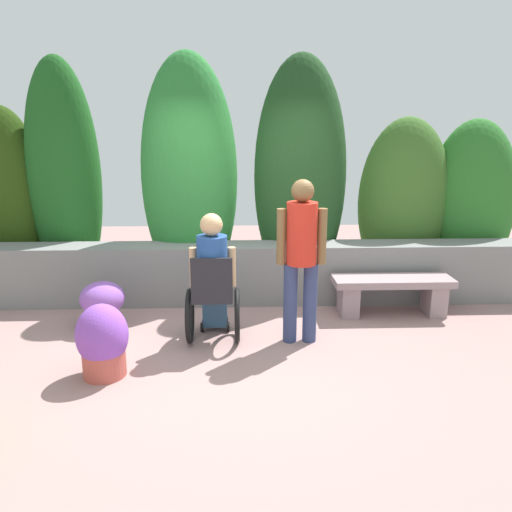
% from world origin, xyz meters
% --- Properties ---
extents(ground_plane, '(12.64, 12.64, 0.00)m').
position_xyz_m(ground_plane, '(0.00, 0.00, 0.00)').
color(ground_plane, gray).
extents(stone_retaining_wall, '(7.12, 0.46, 0.73)m').
position_xyz_m(stone_retaining_wall, '(0.00, 1.42, 0.37)').
color(stone_retaining_wall, slate).
rests_on(stone_retaining_wall, ground).
extents(hedge_backdrop, '(7.31, 1.13, 3.03)m').
position_xyz_m(hedge_backdrop, '(0.23, 2.01, 1.34)').
color(hedge_backdrop, '#26400F').
rests_on(hedge_backdrop, ground).
extents(stone_bench, '(1.37, 0.41, 0.45)m').
position_xyz_m(stone_bench, '(1.75, 0.91, 0.29)').
color(stone_bench, gray).
rests_on(stone_bench, ground).
extents(person_in_wheelchair, '(0.53, 0.66, 1.33)m').
position_xyz_m(person_in_wheelchair, '(-0.29, 0.25, 0.62)').
color(person_in_wheelchair, black).
rests_on(person_in_wheelchair, ground).
extents(person_standing_companion, '(0.49, 0.30, 1.65)m').
position_xyz_m(person_standing_companion, '(0.58, 0.19, 0.95)').
color(person_standing_companion, navy).
rests_on(person_standing_companion, ground).
extents(flower_pot_purple_near, '(0.48, 0.48, 0.51)m').
position_xyz_m(flower_pot_purple_near, '(-1.51, 0.64, 0.29)').
color(flower_pot_purple_near, gray).
rests_on(flower_pot_purple_near, ground).
extents(flower_pot_terracotta_by_wall, '(0.45, 0.45, 0.66)m').
position_xyz_m(flower_pot_terracotta_by_wall, '(-1.22, -0.48, 0.32)').
color(flower_pot_terracotta_by_wall, '#B75047').
rests_on(flower_pot_terracotta_by_wall, ground).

